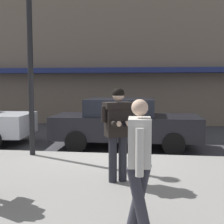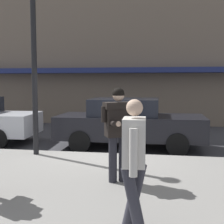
{
  "view_description": "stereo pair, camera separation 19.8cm",
  "coord_description": "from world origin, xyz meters",
  "views": [
    {
      "loc": [
        1.34,
        -8.38,
        2.04
      ],
      "look_at": [
        0.58,
        -2.64,
        1.49
      ],
      "focal_mm": 50.0,
      "sensor_mm": 36.0,
      "label": 1
    },
    {
      "loc": [
        1.54,
        -8.35,
        2.04
      ],
      "look_at": [
        0.58,
        -2.64,
        1.49
      ],
      "focal_mm": 50.0,
      "sensor_mm": 36.0,
      "label": 2
    }
  ],
  "objects": [
    {
      "name": "man_texting_on_phone",
      "position": [
        0.69,
        -2.58,
        1.25
      ],
      "size": [
        0.62,
        0.65,
        1.81
      ],
      "color": "#23232B",
      "rests_on": "sidewalk"
    },
    {
      "name": "sidewalk",
      "position": [
        1.0,
        -2.85,
        0.07
      ],
      "size": [
        32.0,
        5.3,
        0.14
      ],
      "primitive_type": "cube",
      "color": "gray",
      "rests_on": "ground"
    },
    {
      "name": "storefront_facade",
      "position": [
        1.0,
        8.49,
        6.35
      ],
      "size": [
        28.0,
        4.7,
        12.72
      ],
      "color": "#756656",
      "rests_on": "ground"
    },
    {
      "name": "ground_plane",
      "position": [
        0.0,
        0.0,
        0.0
      ],
      "size": [
        80.0,
        80.0,
        0.0
      ],
      "primitive_type": "plane",
      "color": "#3D3D42"
    },
    {
      "name": "curb_paint_line",
      "position": [
        1.0,
        0.05,
        0.0
      ],
      "size": [
        28.0,
        0.12,
        0.01
      ],
      "primitive_type": "cube",
      "color": "silver",
      "rests_on": "ground"
    },
    {
      "name": "pedestrian_in_light_coat",
      "position": [
        1.18,
        -4.51,
        1.11
      ],
      "size": [
        0.34,
        0.6,
        1.7
      ],
      "color": "#33333D",
      "rests_on": "sidewalk"
    },
    {
      "name": "street_lamp_post",
      "position": [
        -1.79,
        -0.65,
        3.14
      ],
      "size": [
        0.36,
        0.36,
        4.88
      ],
      "color": "black",
      "rests_on": "sidewalk"
    },
    {
      "name": "parked_sedan_mid",
      "position": [
        0.48,
        1.21,
        0.79
      ],
      "size": [
        4.52,
        1.96,
        1.54
      ],
      "color": "black",
      "rests_on": "ground"
    }
  ]
}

